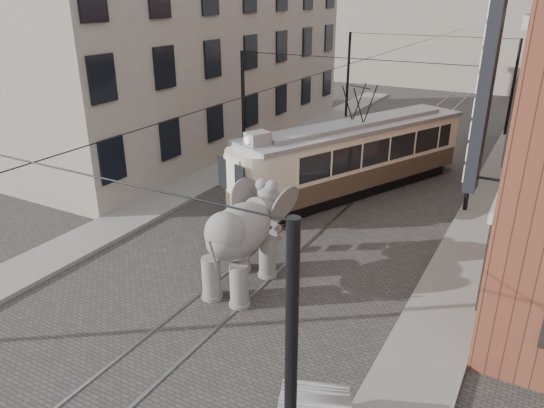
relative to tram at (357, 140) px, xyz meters
The scene contains 9 objects.
ground 6.63m from the tram, 92.12° to the right, with size 120.00×120.00×0.00m, color #3C3A38.
tram_rails 6.63m from the tram, 92.12° to the right, with size 1.54×80.00×0.02m, color slate, non-canonical shape.
sidewalk_right 8.77m from the tram, 46.94° to the right, with size 2.00×60.00×0.15m, color slate.
sidewalk_left 9.43m from the tram, 137.45° to the right, with size 2.00×60.00×0.15m, color slate.
stucco_building 12.14m from the tram, 161.20° to the left, with size 7.00×24.00×10.00m, color gray.
distant_block 34.13m from the tram, 90.39° to the left, with size 28.00×10.00×14.00m, color gray.
catenary 1.39m from the tram, 110.04° to the right, with size 11.00×30.20×6.00m, color black, non-canonical shape.
tram is the anchor object (origin of this frame).
elephant 9.65m from the tram, 90.60° to the right, with size 2.67×4.85×2.97m, color slate, non-canonical shape.
Camera 1 is at (7.73, -15.09, 8.52)m, focal length 33.89 mm.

